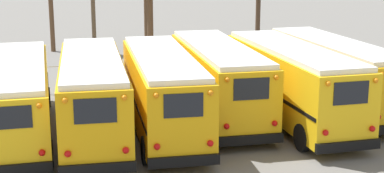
{
  "coord_description": "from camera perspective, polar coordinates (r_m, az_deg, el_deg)",
  "views": [
    {
      "loc": [
        -5.95,
        -23.36,
        7.55
      ],
      "look_at": [
        0.0,
        0.28,
        1.66
      ],
      "focal_mm": 55.0,
      "sensor_mm": 36.0,
      "label": 1
    }
  ],
  "objects": [
    {
      "name": "school_bus_2",
      "position": [
        24.09,
        -2.89,
        -0.3
      ],
      "size": [
        3.01,
        10.26,
        3.26
      ],
      "color": "#E5A00C",
      "rests_on": "ground"
    },
    {
      "name": "school_bus_0",
      "position": [
        24.64,
        -16.42,
        -0.86
      ],
      "size": [
        2.45,
        10.76,
        3.0
      ],
      "color": "yellow",
      "rests_on": "ground"
    },
    {
      "name": "ground_plane",
      "position": [
        25.26,
        0.15,
        -3.8
      ],
      "size": [
        160.0,
        160.0,
        0.0
      ],
      "primitive_type": "plane",
      "color": "#66635E"
    },
    {
      "name": "school_bus_3",
      "position": [
        26.22,
        2.56,
        0.8
      ],
      "size": [
        2.92,
        9.98,
        3.25
      ],
      "color": "#EAAA0F",
      "rests_on": "ground"
    },
    {
      "name": "school_bus_1",
      "position": [
        23.63,
        -9.63,
        -0.7
      ],
      "size": [
        3.07,
        10.17,
        3.29
      ],
      "color": "#E5A00C",
      "rests_on": "ground"
    },
    {
      "name": "school_bus_5",
      "position": [
        28.37,
        13.65,
        1.38
      ],
      "size": [
        2.7,
        10.46,
        3.19
      ],
      "color": "#EAAA0F",
      "rests_on": "ground"
    },
    {
      "name": "school_bus_4",
      "position": [
        25.84,
        9.57,
        0.55
      ],
      "size": [
        2.66,
        10.3,
        3.31
      ],
      "color": "yellow",
      "rests_on": "ground"
    },
    {
      "name": "fence_line",
      "position": [
        31.96,
        -3.1,
        1.72
      ],
      "size": [
        22.3,
        0.06,
        1.42
      ],
      "color": "#939399",
      "rests_on": "ground"
    }
  ]
}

